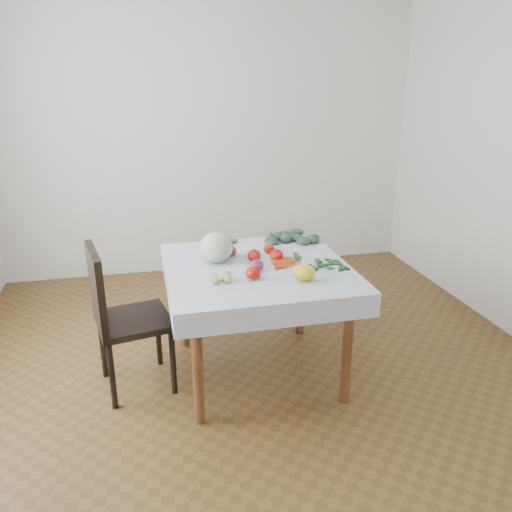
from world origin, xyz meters
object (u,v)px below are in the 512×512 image
Objects in this scene: chair at (118,311)px; cabbage at (216,248)px; table at (257,281)px; carrot_bunch at (288,262)px; heirloom_back at (221,251)px.

chair is 0.71m from cabbage.
cabbage is at bearing 151.55° from table.
carrot_bunch reaches higher than table.
cabbage is at bearing 11.53° from chair.
carrot_bunch is (0.39, -0.21, -0.03)m from heirloom_back.
chair is 0.75m from heirloom_back.
chair is 4.61× the size of carrot_bunch.
heirloom_back is (-0.19, 0.21, 0.14)m from table.
chair is 8.17× the size of heirloom_back.
heirloom_back is 0.44m from carrot_bunch.
chair is (-0.86, 0.00, -0.11)m from table.
table is 4.76× the size of cabbage.
heirloom_back is (0.05, 0.08, -0.05)m from cabbage.
chair is at bearing 179.84° from carrot_bunch.
cabbage is 1.82× the size of heirloom_back.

